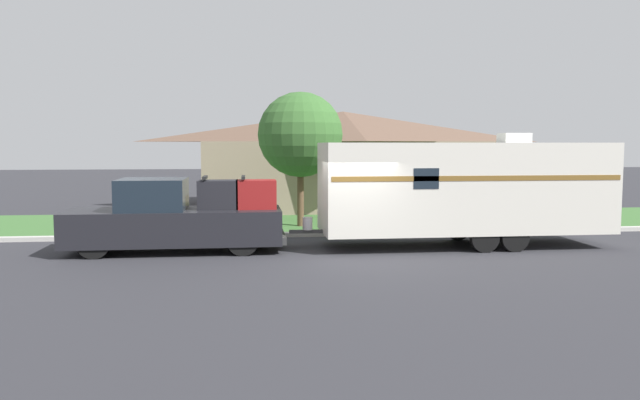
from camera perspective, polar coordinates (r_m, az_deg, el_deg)
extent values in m
plane|color=#2D2D33|center=(16.68, 2.93, -5.18)|extent=(120.00, 120.00, 0.00)
cube|color=beige|center=(20.32, 1.15, -3.11)|extent=(80.00, 0.30, 0.14)
cube|color=#3D6B33|center=(23.92, -0.05, -2.00)|extent=(80.00, 7.00, 0.03)
cube|color=gray|center=(30.18, 2.11, 2.40)|extent=(12.95, 7.93, 3.10)
pyramid|color=brown|center=(30.15, 2.12, 6.72)|extent=(13.98, 8.56, 1.44)
cube|color=#4C3828|center=(26.33, 3.42, 0.91)|extent=(1.00, 0.06, 2.10)
cylinder|color=black|center=(17.32, -19.98, -3.62)|extent=(0.88, 0.28, 0.88)
cylinder|color=black|center=(18.94, -18.82, -2.86)|extent=(0.88, 0.28, 0.88)
cylinder|color=black|center=(16.86, -7.07, -3.58)|extent=(0.88, 0.28, 0.88)
cylinder|color=black|center=(18.51, -7.04, -2.80)|extent=(0.88, 0.28, 0.88)
cube|color=black|center=(17.93, -16.94, -2.37)|extent=(3.45, 2.04, 0.94)
cube|color=#19232D|center=(17.74, -15.04, 0.51)|extent=(1.79, 1.87, 0.85)
cube|color=black|center=(17.65, -7.55, -2.31)|extent=(2.40, 2.04, 0.94)
cube|color=#333333|center=(17.72, -3.45, -3.38)|extent=(0.12, 1.83, 0.20)
cube|color=black|center=(17.58, -9.31, 0.49)|extent=(1.11, 0.86, 0.80)
cube|color=black|center=(17.56, -10.48, 2.04)|extent=(0.10, 0.94, 0.08)
cube|color=maroon|center=(17.56, -5.86, 0.52)|extent=(1.11, 0.86, 0.80)
cube|color=black|center=(17.53, -7.03, 2.08)|extent=(0.10, 0.94, 0.08)
cylinder|color=black|center=(17.83, 14.82, -3.38)|extent=(0.79, 0.22, 0.79)
cylinder|color=black|center=(19.89, 12.47, -2.46)|extent=(0.79, 0.22, 0.79)
cylinder|color=black|center=(18.16, 17.37, -3.29)|extent=(0.79, 0.22, 0.79)
cylinder|color=black|center=(20.19, 14.81, -2.40)|extent=(0.79, 0.22, 0.79)
cube|color=silver|center=(18.64, 13.00, 1.17)|extent=(8.30, 2.50, 2.57)
cube|color=brown|center=(17.44, 14.42, 1.94)|extent=(8.14, 0.01, 0.14)
cube|color=#383838|center=(17.75, -1.30, -2.90)|extent=(0.95, 0.12, 0.10)
cylinder|color=silver|center=(17.73, -1.15, -2.16)|extent=(0.28, 0.28, 0.36)
cube|color=silver|center=(19.16, 17.32, 5.44)|extent=(0.80, 0.68, 0.28)
cube|color=#19232D|center=(16.96, 9.70, 1.94)|extent=(0.70, 0.01, 0.56)
cylinder|color=brown|center=(21.10, -15.66, -1.77)|extent=(0.09, 0.09, 1.04)
cube|color=black|center=(21.04, -15.70, -0.07)|extent=(0.48, 0.20, 0.22)
cylinder|color=brown|center=(22.49, -1.79, 0.30)|extent=(0.24, 0.24, 2.18)
sphere|color=#38662D|center=(22.42, -1.81, 6.00)|extent=(3.05, 3.05, 3.05)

